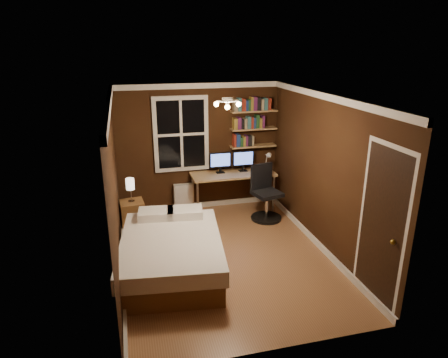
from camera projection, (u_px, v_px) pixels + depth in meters
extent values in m
plane|color=brown|center=(225.00, 256.00, 6.32)|extent=(4.20, 4.20, 0.00)
cube|color=black|center=(199.00, 148.00, 7.85)|extent=(3.20, 0.04, 2.50)
cube|color=black|center=(114.00, 191.00, 5.55)|extent=(0.04, 4.20, 2.50)
cube|color=black|center=(324.00, 174.00, 6.29)|extent=(0.04, 4.20, 2.50)
cube|color=white|center=(226.00, 97.00, 5.52)|extent=(3.20, 4.20, 0.02)
cube|color=white|center=(181.00, 134.00, 7.64)|extent=(1.06, 0.06, 1.46)
sphere|color=gold|center=(393.00, 242.00, 4.66)|extent=(0.06, 0.06, 0.06)
cube|color=#A98652|center=(253.00, 146.00, 7.99)|extent=(0.92, 0.22, 0.03)
cube|color=#A98652|center=(254.00, 129.00, 7.87)|extent=(0.92, 0.22, 0.03)
cube|color=#A98652|center=(254.00, 111.00, 7.76)|extent=(0.92, 0.22, 0.03)
cube|color=brown|center=(172.00, 262.00, 5.87)|extent=(1.57, 2.07, 0.31)
cube|color=white|center=(171.00, 246.00, 5.78)|extent=(1.66, 2.14, 0.23)
cube|color=white|center=(156.00, 214.00, 6.40)|extent=(0.60, 0.45, 0.13)
cube|color=white|center=(185.00, 212.00, 6.45)|extent=(0.60, 0.45, 0.13)
cube|color=brown|center=(133.00, 215.00, 7.23)|extent=(0.45, 0.45, 0.51)
cube|color=silver|center=(183.00, 197.00, 7.98)|extent=(0.37, 0.13, 0.55)
cube|color=#A98652|center=(233.00, 174.00, 7.84)|extent=(1.65, 0.62, 0.04)
cylinder|color=beige|center=(198.00, 201.00, 7.55)|extent=(0.04, 0.04, 0.74)
cylinder|color=beige|center=(274.00, 194.00, 7.90)|extent=(0.04, 0.04, 0.74)
cylinder|color=beige|center=(193.00, 191.00, 8.04)|extent=(0.04, 0.04, 0.74)
cylinder|color=beige|center=(264.00, 185.00, 8.39)|extent=(0.04, 0.04, 0.74)
cylinder|color=black|center=(266.00, 218.00, 7.66)|extent=(0.58, 0.58, 0.05)
cylinder|color=silver|center=(267.00, 206.00, 7.58)|extent=(0.06, 0.06, 0.43)
cube|color=black|center=(267.00, 194.00, 7.50)|extent=(0.57, 0.57, 0.08)
cube|color=black|center=(261.00, 176.00, 7.58)|extent=(0.45, 0.16, 0.50)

